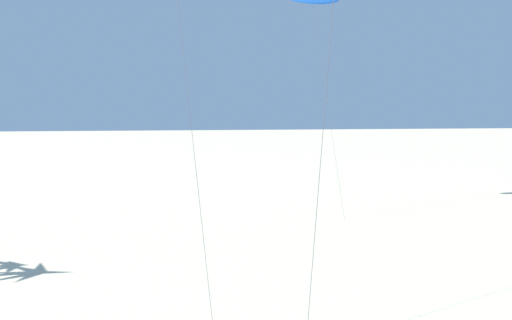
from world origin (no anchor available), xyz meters
The scene contains 0 objects.
Camera 1 is at (1.14, 0.01, 9.85)m, focal length 43.73 mm.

